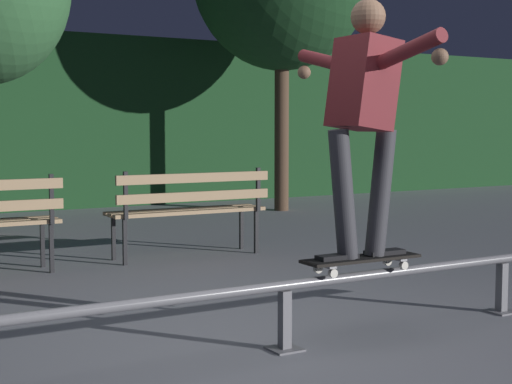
% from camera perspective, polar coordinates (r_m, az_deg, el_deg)
% --- Properties ---
extents(ground_plane, '(90.00, 90.00, 0.00)m').
position_cam_1_polar(ground_plane, '(4.60, 1.76, -11.44)').
color(ground_plane, slate).
extents(grind_rail, '(4.22, 0.18, 0.41)m').
position_cam_1_polar(grind_rail, '(4.48, 2.15, -7.69)').
color(grind_rail, slate).
rests_on(grind_rail, ground).
extents(skateboard, '(0.78, 0.22, 0.09)m').
position_cam_1_polar(skateboard, '(4.77, 7.80, -4.97)').
color(skateboard, black).
rests_on(skateboard, grind_rail).
extents(skateboarder, '(0.62, 1.41, 1.56)m').
position_cam_1_polar(skateboarder, '(4.70, 7.96, 6.36)').
color(skateboarder, black).
rests_on(skateboarder, skateboard).
extents(park_bench_left_center, '(1.61, 0.44, 0.88)m').
position_cam_1_polar(park_bench_left_center, '(7.59, -4.91, -0.87)').
color(park_bench_left_center, black).
rests_on(park_bench_left_center, ground).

